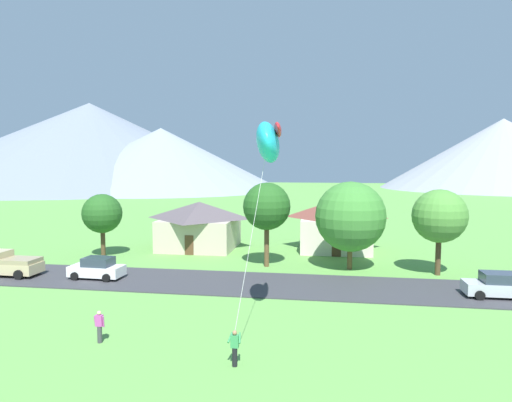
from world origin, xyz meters
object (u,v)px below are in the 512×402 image
(house_leftmost, at_px, (336,224))
(parked_car_white_west_end, at_px, (97,268))
(tree_left_of_center, at_px, (102,214))
(tree_right_of_center, at_px, (350,217))
(tree_center, at_px, (440,216))
(parked_car_silver_mid_west, at_px, (497,286))
(watcher_person, at_px, (99,326))
(tree_near_left, at_px, (267,207))
(pickup_truck_sand_west_side, at_px, (7,263))
(kite_flyer_with_kite, at_px, (269,143))
(house_left_center, at_px, (200,224))

(house_leftmost, bearing_deg, parked_car_white_west_end, -141.21)
(tree_left_of_center, height_order, tree_right_of_center, tree_right_of_center)
(tree_center, distance_m, parked_car_silver_mid_west, 7.56)
(tree_left_of_center, distance_m, watcher_person, 22.49)
(tree_near_left, xyz_separation_m, parked_car_silver_mid_west, (16.76, -6.75, -4.50))
(house_leftmost, height_order, parked_car_silver_mid_west, house_leftmost)
(tree_near_left, distance_m, parked_car_white_west_end, 14.93)
(tree_center, xyz_separation_m, watcher_person, (-20.62, -17.14, -4.00))
(tree_left_of_center, distance_m, parked_car_white_west_end, 9.58)
(parked_car_white_west_end, relative_size, parked_car_silver_mid_west, 1.01)
(pickup_truck_sand_west_side, xyz_separation_m, watcher_person, (14.16, -11.33, -0.18))
(tree_center, distance_m, tree_right_of_center, 7.12)
(tree_center, bearing_deg, tree_near_left, 176.71)
(parked_car_white_west_end, bearing_deg, tree_near_left, 26.45)
(watcher_person, bearing_deg, kite_flyer_with_kite, 20.24)
(parked_car_silver_mid_west, bearing_deg, tree_near_left, 158.06)
(tree_near_left, relative_size, watcher_person, 4.48)
(house_left_center, relative_size, tree_center, 1.17)
(kite_flyer_with_kite, bearing_deg, tree_near_left, 97.77)
(house_left_center, relative_size, watcher_person, 4.94)
(tree_left_of_center, xyz_separation_m, tree_right_of_center, (23.78, -1.74, 0.37))
(house_leftmost, xyz_separation_m, house_left_center, (-14.55, -1.50, -0.14))
(parked_car_silver_mid_west, height_order, watcher_person, parked_car_silver_mid_west)
(tree_left_of_center, relative_size, tree_center, 0.87)
(kite_flyer_with_kite, bearing_deg, watcher_person, -159.76)
(parked_car_white_west_end, bearing_deg, house_leftmost, 38.79)
(tree_center, xyz_separation_m, pickup_truck_sand_west_side, (-34.78, -5.81, -3.82))
(parked_car_silver_mid_west, xyz_separation_m, pickup_truck_sand_west_side, (-37.22, 0.12, 0.19))
(house_leftmost, xyz_separation_m, watcher_person, (-12.55, -26.89, -1.87))
(tree_near_left, height_order, watcher_person, tree_near_left)
(house_left_center, xyz_separation_m, watcher_person, (2.00, -25.39, -1.73))
(tree_near_left, xyz_separation_m, pickup_truck_sand_west_side, (-20.46, -6.63, -4.31))
(tree_left_of_center, bearing_deg, tree_center, -4.84)
(tree_right_of_center, bearing_deg, watcher_person, -126.97)
(house_leftmost, xyz_separation_m, kite_flyer_with_kite, (-4.22, -23.82, 7.53))
(kite_flyer_with_kite, bearing_deg, pickup_truck_sand_west_side, 159.84)
(tree_center, relative_size, pickup_truck_sand_west_side, 1.35)
(kite_flyer_with_kite, bearing_deg, house_leftmost, 79.96)
(tree_right_of_center, bearing_deg, tree_left_of_center, 175.81)
(parked_car_silver_mid_west, bearing_deg, tree_center, 112.36)
(tree_right_of_center, relative_size, kite_flyer_with_kite, 0.66)
(house_leftmost, height_order, house_left_center, house_leftmost)
(house_leftmost, bearing_deg, pickup_truck_sand_west_side, -149.78)
(house_leftmost, height_order, tree_right_of_center, tree_right_of_center)
(house_left_center, height_order, parked_car_white_west_end, house_left_center)
(house_left_center, bearing_deg, watcher_person, -85.50)
(pickup_truck_sand_west_side, bearing_deg, parked_car_silver_mid_west, -0.18)
(pickup_truck_sand_west_side, xyz_separation_m, kite_flyer_with_kite, (22.49, -8.26, 9.22))
(tree_right_of_center, bearing_deg, parked_car_silver_mid_west, -35.58)
(pickup_truck_sand_west_side, bearing_deg, tree_left_of_center, 64.93)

